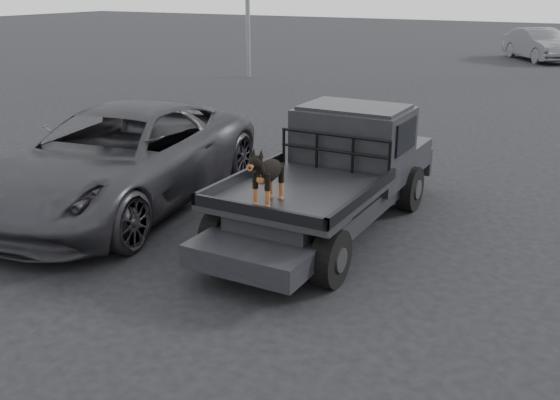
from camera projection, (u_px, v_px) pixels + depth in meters
The scene contains 7 objects.
ground at pixel (218, 269), 8.41m from camera, with size 120.00×120.00×0.00m, color black.
flatbed_ute at pixel (328, 202), 9.58m from camera, with size 2.00×5.40×0.92m, color black, non-canonical shape.
ute_cab at pixel (354, 132), 10.07m from camera, with size 1.72×1.30×0.88m, color black, non-canonical shape.
headache_rack at pixel (334, 153), 9.50m from camera, with size 1.80×0.08×0.55m, color black, non-canonical shape.
dog at pixel (268, 175), 8.07m from camera, with size 0.32×0.60×0.74m, color black, non-canonical shape.
parked_suv at pixel (120, 158), 10.56m from camera, with size 2.77×6.01×1.67m, color #2F2F34.
distant_car_a at pixel (539, 45), 30.63m from camera, with size 1.63×4.68×1.54m, color #515256.
Camera 1 is at (4.42, -6.28, 3.65)m, focal length 40.00 mm.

